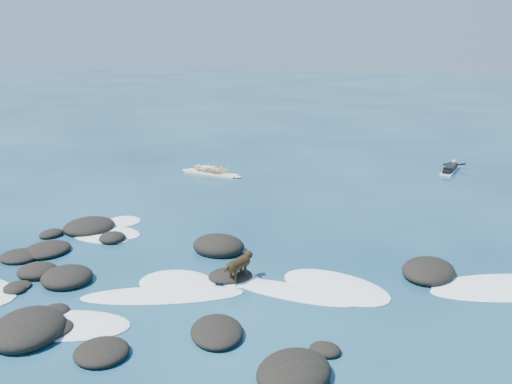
% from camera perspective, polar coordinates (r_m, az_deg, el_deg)
% --- Properties ---
extents(ground, '(160.00, 160.00, 0.00)m').
position_cam_1_polar(ground, '(14.81, -0.95, -7.65)').
color(ground, '#0A2642').
rests_on(ground, ground).
extents(reef_rocks, '(11.99, 7.90, 0.60)m').
position_cam_1_polar(reef_rocks, '(14.09, -10.12, -8.69)').
color(reef_rocks, black).
rests_on(reef_rocks, ground).
extents(breaking_foam, '(16.70, 7.98, 0.12)m').
position_cam_1_polar(breaking_foam, '(13.95, -3.37, -9.16)').
color(breaking_foam, white).
rests_on(breaking_foam, ground).
extents(standing_surfer_rig, '(2.93, 0.98, 1.67)m').
position_cam_1_polar(standing_surfer_rig, '(24.35, -4.55, 3.28)').
color(standing_surfer_rig, '#F3EDC3').
rests_on(standing_surfer_rig, ground).
extents(paddling_surfer_rig, '(1.13, 2.27, 0.39)m').
position_cam_1_polar(paddling_surfer_rig, '(26.33, 18.88, 2.25)').
color(paddling_surfer_rig, white).
rests_on(paddling_surfer_rig, ground).
extents(dog, '(0.54, 1.09, 0.72)m').
position_cam_1_polar(dog, '(13.89, -1.67, -7.16)').
color(dog, black).
rests_on(dog, ground).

